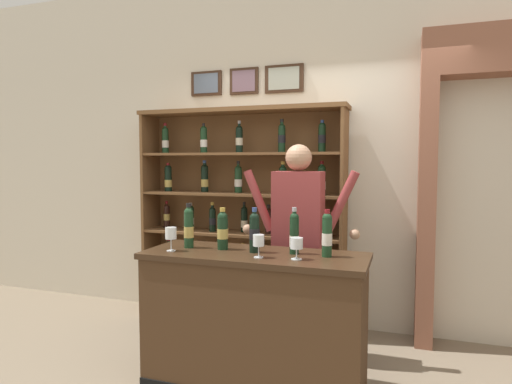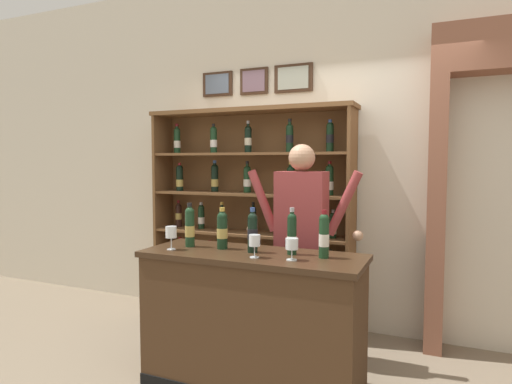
% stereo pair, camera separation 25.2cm
% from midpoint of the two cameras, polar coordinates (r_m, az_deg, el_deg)
% --- Properties ---
extents(back_wall, '(12.00, 0.19, 3.44)m').
position_cam_midpoint_polar(back_wall, '(4.29, 6.81, 5.79)').
color(back_wall, beige).
rests_on(back_wall, ground).
extents(wine_shelf, '(2.06, 0.36, 2.09)m').
position_cam_midpoint_polar(wine_shelf, '(4.30, -3.56, -2.62)').
color(wine_shelf, brown).
rests_on(wine_shelf, ground).
extents(archway_doorway, '(1.33, 0.45, 2.67)m').
position_cam_midpoint_polar(archway_doorway, '(4.11, 28.04, 2.93)').
color(archway_doorway, brown).
rests_on(archway_doorway, ground).
extents(tasting_counter, '(1.55, 0.58, 0.96)m').
position_cam_midpoint_polar(tasting_counter, '(3.18, -2.59, -16.44)').
color(tasting_counter, '#422B19').
rests_on(tasting_counter, ground).
extents(shopkeeper, '(0.96, 0.22, 1.72)m').
position_cam_midpoint_polar(shopkeeper, '(3.50, 3.47, -4.62)').
color(shopkeeper, '#2D3347').
rests_on(shopkeeper, ground).
extents(tasting_bottle_prosecco, '(0.07, 0.07, 0.33)m').
position_cam_midpoint_polar(tasting_bottle_prosecco, '(3.26, -10.96, -4.49)').
color(tasting_bottle_prosecco, '#19381E').
rests_on(tasting_bottle_prosecco, tasting_counter).
extents(tasting_bottle_bianco, '(0.08, 0.08, 0.30)m').
position_cam_midpoint_polar(tasting_bottle_bianco, '(3.16, -6.66, -4.89)').
color(tasting_bottle_bianco, black).
rests_on(tasting_bottle_bianco, tasting_counter).
extents(tasting_bottle_brunello, '(0.07, 0.07, 0.31)m').
position_cam_midpoint_polar(tasting_bottle_brunello, '(3.04, -2.58, -5.13)').
color(tasting_bottle_brunello, black).
rests_on(tasting_bottle_brunello, tasting_counter).
extents(tasting_bottle_vin_santo, '(0.07, 0.07, 0.32)m').
position_cam_midpoint_polar(tasting_bottle_vin_santo, '(2.99, 2.60, -5.38)').
color(tasting_bottle_vin_santo, black).
rests_on(tasting_bottle_vin_santo, tasting_counter).
extents(tasting_bottle_grappa, '(0.07, 0.07, 0.32)m').
position_cam_midpoint_polar(tasting_bottle_grappa, '(2.92, 6.80, -5.45)').
color(tasting_bottle_grappa, '#19381E').
rests_on(tasting_bottle_grappa, tasting_counter).
extents(wine_glass_right, '(0.08, 0.08, 0.14)m').
position_cam_midpoint_polar(wine_glass_right, '(2.83, 2.75, -6.80)').
color(wine_glass_right, silver).
rests_on(wine_glass_right, tasting_counter).
extents(wine_glass_spare, '(0.07, 0.07, 0.15)m').
position_cam_midpoint_polar(wine_glass_spare, '(2.88, -2.18, -6.51)').
color(wine_glass_spare, silver).
rests_on(wine_glass_spare, tasting_counter).
extents(wine_glass_center, '(0.08, 0.08, 0.17)m').
position_cam_midpoint_polar(wine_glass_center, '(3.17, -13.29, -5.34)').
color(wine_glass_center, silver).
rests_on(wine_glass_center, tasting_counter).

